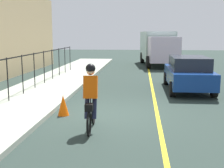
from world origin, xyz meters
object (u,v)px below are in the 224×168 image
Objects in this scene: patrol_sedan at (188,73)px; box_truck_background at (158,47)px; traffic_cone_far at (88,81)px; traffic_cone_near at (63,105)px; cyclist_lead at (91,98)px.

box_truck_background reaches higher than patrol_sedan.
patrol_sedan is at bearing -98.29° from traffic_cone_far.
box_truck_background is 16.55m from traffic_cone_near.
patrol_sedan is 6.58× the size of traffic_cone_near.
cyclist_lead is at bearing -141.51° from traffic_cone_near.
traffic_cone_near is (-16.05, 3.86, -1.22)m from box_truck_background.
cyclist_lead reaches higher than traffic_cone_near.
box_truck_background is 11.43m from traffic_cone_far.
box_truck_background is at bearing -20.80° from traffic_cone_far.
traffic_cone_near is at bearing -178.15° from traffic_cone_far.
traffic_cone_near is at bearing 35.60° from cyclist_lead.
box_truck_background is (11.31, 0.77, 0.73)m from patrol_sedan.
cyclist_lead is 0.41× the size of patrol_sedan.
cyclist_lead reaches higher than patrol_sedan.
box_truck_background is at bearing 3.57° from patrol_sedan.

